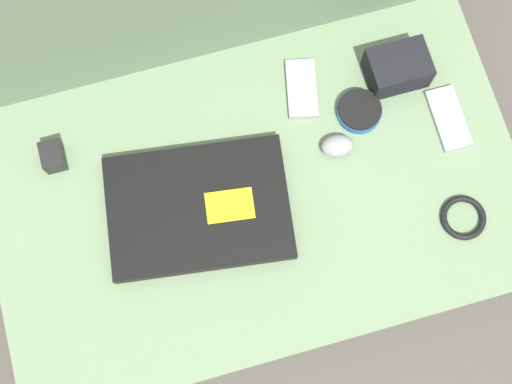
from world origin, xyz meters
TOP-DOWN VIEW (x-y plane):
  - ground_plane at (0.00, 0.00)m, footprint 8.00×8.00m
  - couch_seat at (0.00, 0.00)m, footprint 1.03×0.62m
  - laptop at (-0.11, 0.00)m, footprint 0.37×0.28m
  - computer_mouse at (0.18, 0.05)m, footprint 0.07×0.05m
  - speaker_puck at (0.24, 0.11)m, footprint 0.09×0.09m
  - phone_silver at (0.41, 0.05)m, footprint 0.06×0.13m
  - phone_black at (0.15, 0.18)m, footprint 0.08×0.13m
  - camera_pouch at (0.34, 0.16)m, footprint 0.12×0.09m
  - charger_brick at (-0.36, 0.17)m, footprint 0.04×0.05m
  - cable_coil at (0.37, -0.15)m, footprint 0.09×0.09m

SIDE VIEW (x-z plane):
  - ground_plane at x=0.00m, z-range 0.00..0.00m
  - couch_seat at x=0.00m, z-range 0.00..0.16m
  - phone_silver at x=0.41m, z-range 0.16..0.17m
  - cable_coil at x=0.37m, z-range 0.16..0.17m
  - phone_black at x=0.15m, z-range 0.16..0.17m
  - speaker_puck at x=0.24m, z-range 0.16..0.18m
  - laptop at x=-0.11m, z-range 0.15..0.19m
  - computer_mouse at x=0.18m, z-range 0.16..0.19m
  - charger_brick at x=-0.36m, z-range 0.16..0.20m
  - camera_pouch at x=0.34m, z-range 0.16..0.22m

